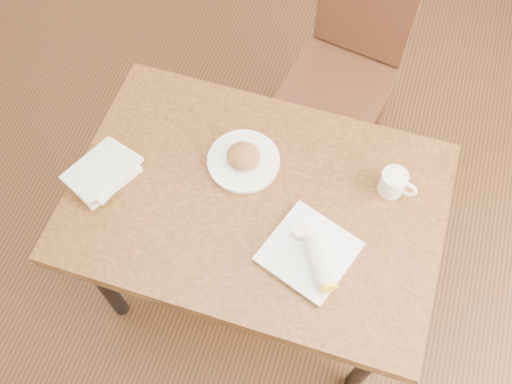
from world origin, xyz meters
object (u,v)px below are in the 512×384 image
(table, at_px, (256,210))
(plate_scone, at_px, (244,159))
(chair_far, at_px, (349,59))
(book_stack, at_px, (103,172))
(coffee_mug, at_px, (394,183))
(plate_burrito, at_px, (313,255))

(table, distance_m, plate_scone, 0.18)
(chair_far, height_order, book_stack, chair_far)
(plate_scone, xyz_separation_m, coffee_mug, (0.50, 0.05, 0.02))
(plate_scone, bearing_deg, book_stack, -155.98)
(chair_far, xyz_separation_m, plate_scone, (-0.22, -0.74, 0.23))
(chair_far, relative_size, book_stack, 3.68)
(coffee_mug, bearing_deg, book_stack, -165.32)
(plate_burrito, relative_size, book_stack, 1.24)
(chair_far, bearing_deg, plate_burrito, -84.97)
(table, height_order, plate_burrito, plate_burrito)
(chair_far, relative_size, plate_burrito, 2.97)
(coffee_mug, bearing_deg, plate_burrito, -120.76)
(plate_scone, height_order, book_stack, plate_scone)
(table, height_order, plate_scone, plate_scone)
(table, xyz_separation_m, book_stack, (-0.51, -0.07, 0.11))
(plate_scone, bearing_deg, chair_far, 73.29)
(table, height_order, chair_far, chair_far)
(plate_scone, bearing_deg, plate_burrito, -40.37)
(coffee_mug, bearing_deg, table, -157.65)
(chair_far, distance_m, book_stack, 1.15)
(chair_far, xyz_separation_m, book_stack, (-0.65, -0.92, 0.23))
(chair_far, relative_size, plate_scone, 3.90)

